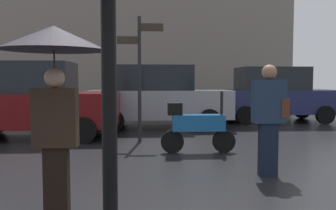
{
  "coord_description": "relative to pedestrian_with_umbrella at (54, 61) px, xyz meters",
  "views": [
    {
      "loc": [
        0.12,
        -2.61,
        1.46
      ],
      "look_at": [
        0.51,
        4.37,
        0.98
      ],
      "focal_mm": 39.25,
      "sensor_mm": 36.0,
      "label": 1
    }
  ],
  "objects": [
    {
      "name": "pedestrian_with_umbrella",
      "position": [
        0.0,
        0.0,
        0.0
      ],
      "size": [
        1.12,
        1.12,
        2.02
      ],
      "rotation": [
        0.0,
        0.0,
        4.69
      ],
      "color": "black",
      "rests_on": "ground"
    },
    {
      "name": "pedestrian_with_bag",
      "position": [
        2.81,
        1.56,
        -0.7
      ],
      "size": [
        0.52,
        0.24,
        1.69
      ],
      "rotation": [
        0.0,
        0.0,
        2.4
      ],
      "color": "black",
      "rests_on": "ground"
    },
    {
      "name": "parked_scooter",
      "position": [
        1.92,
        3.35,
        -1.1
      ],
      "size": [
        1.5,
        0.32,
        1.23
      ],
      "rotation": [
        0.0,
        0.0,
        -0.06
      ],
      "color": "black",
      "rests_on": "ground"
    },
    {
      "name": "parked_car_left",
      "position": [
        -1.9,
        5.44,
        -0.7
      ],
      "size": [
        4.08,
        1.94,
        1.9
      ],
      "rotation": [
        0.0,
        0.0,
        0.25
      ],
      "color": "#590C0F",
      "rests_on": "ground"
    },
    {
      "name": "parked_car_right",
      "position": [
        5.42,
        8.77,
        -0.71
      ],
      "size": [
        4.1,
        2.0,
        1.9
      ],
      "rotation": [
        0.0,
        0.0,
        0.2
      ],
      "color": "#1E234C",
      "rests_on": "ground"
    },
    {
      "name": "parked_car_distant",
      "position": [
        1.29,
        7.31,
        -0.7
      ],
      "size": [
        4.19,
        2.05,
        1.89
      ],
      "rotation": [
        0.0,
        0.0,
        -0.08
      ],
      "color": "gray",
      "rests_on": "ground"
    },
    {
      "name": "street_signpost",
      "position": [
        0.78,
        4.76,
        0.12
      ],
      "size": [
        1.08,
        0.08,
        2.93
      ],
      "color": "black",
      "rests_on": "ground"
    }
  ]
}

